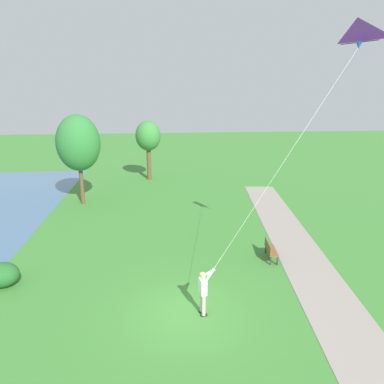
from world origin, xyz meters
TOP-DOWN VIEW (x-y plane):
  - ground_plane at (0.00, 0.00)m, footprint 120.00×120.00m
  - walkway_path at (5.92, 2.00)m, footprint 5.99×32.07m
  - person_kite_flyer at (0.61, -0.13)m, footprint 0.63×0.51m
  - flying_kite at (5.91, 0.92)m, footprint 5.54×1.80m
  - park_bench_near_walkway at (4.48, 4.18)m, footprint 0.61×1.54m
  - tree_treeline_left at (-6.50, 14.41)m, footprint 3.07×2.85m
  - tree_treeline_center at (-1.75, 21.64)m, footprint 2.29×2.45m
  - lakeside_shrub at (-7.65, 2.69)m, footprint 1.41×1.19m

SIDE VIEW (x-z plane):
  - ground_plane at x=0.00m, z-range 0.00..0.00m
  - walkway_path at x=5.92m, z-range 0.00..0.02m
  - park_bench_near_walkway at x=4.48m, z-range 0.07..0.95m
  - lakeside_shrub at x=-7.65m, z-range 0.00..1.06m
  - person_kite_flyer at x=0.61m, z-range 0.13..1.96m
  - tree_treeline_center at x=-1.75m, z-range 1.28..6.72m
  - tree_treeline_left at x=-6.50m, z-range 1.23..7.71m
  - flying_kite at x=5.91m, z-range 5.57..14.24m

